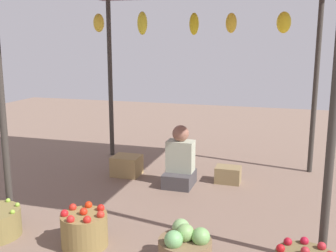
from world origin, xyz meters
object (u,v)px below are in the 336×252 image
vendor_person (180,163)px  wooden_crate_stacked_rear (127,166)px  basket_red_tomatoes (84,229)px  basket_cabbages (185,248)px  wooden_crate_near_vendor (228,175)px

vendor_person → wooden_crate_stacked_rear: (-0.81, 0.17, -0.16)m
basket_red_tomatoes → vendor_person: bearing=77.2°
basket_red_tomatoes → basket_cabbages: (0.95, -0.05, -0.01)m
vendor_person → wooden_crate_stacked_rear: bearing=168.3°
vendor_person → basket_cabbages: (0.54, -1.84, -0.15)m
basket_cabbages → basket_red_tomatoes: bearing=176.8°
basket_cabbages → vendor_person: bearing=106.4°
wooden_crate_near_vendor → wooden_crate_stacked_rear: 1.39m
vendor_person → basket_cabbages: vendor_person is taller
vendor_person → basket_cabbages: 1.92m
wooden_crate_stacked_rear → basket_red_tomatoes: bearing=-78.4°
vendor_person → basket_red_tomatoes: (-0.41, -1.79, -0.14)m
basket_red_tomatoes → basket_cabbages: 0.95m
basket_cabbages → wooden_crate_near_vendor: size_ratio=1.36×
basket_red_tomatoes → wooden_crate_stacked_rear: (-0.40, 1.95, -0.02)m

